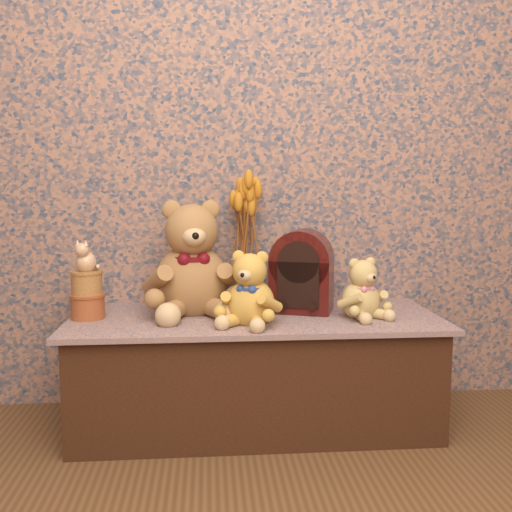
{
  "coord_description": "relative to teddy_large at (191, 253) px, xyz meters",
  "views": [
    {
      "loc": [
        -0.18,
        -0.98,
        0.95
      ],
      "look_at": [
        0.0,
        1.16,
        0.68
      ],
      "focal_mm": 40.33,
      "sensor_mm": 36.0,
      "label": 1
    }
  ],
  "objects": [
    {
      "name": "display_shelf",
      "position": [
        0.25,
        -0.07,
        -0.46
      ],
      "size": [
        1.43,
        0.6,
        0.44
      ],
      "primitive_type": "cube",
      "color": "navy",
      "rests_on": "ground"
    },
    {
      "name": "teddy_large",
      "position": [
        0.0,
        0.0,
        0.0
      ],
      "size": [
        0.44,
        0.5,
        0.48
      ],
      "primitive_type": null,
      "rotation": [
        0.0,
        0.0,
        0.14
      ],
      "color": "#A06D3E",
      "rests_on": "display_shelf"
    },
    {
      "name": "teddy_medium",
      "position": [
        0.22,
        -0.2,
        -0.1
      ],
      "size": [
        0.32,
        0.34,
        0.29
      ],
      "primitive_type": null,
      "rotation": [
        0.0,
        0.0,
        -0.42
      ],
      "color": "gold",
      "rests_on": "display_shelf"
    },
    {
      "name": "teddy_small",
      "position": [
        0.65,
        -0.13,
        -0.12
      ],
      "size": [
        0.27,
        0.29,
        0.25
      ],
      "primitive_type": null,
      "rotation": [
        0.0,
        0.0,
        0.42
      ],
      "color": "tan",
      "rests_on": "display_shelf"
    },
    {
      "name": "cathedral_radio",
      "position": [
        0.44,
        -0.01,
        -0.08
      ],
      "size": [
        0.28,
        0.24,
        0.33
      ],
      "primitive_type": null,
      "rotation": [
        0.0,
        0.0,
        -0.33
      ],
      "color": "#320909",
      "rests_on": "display_shelf"
    },
    {
      "name": "ceramic_vase",
      "position": [
        0.22,
        0.09,
        -0.14
      ],
      "size": [
        0.14,
        0.14,
        0.2
      ],
      "primitive_type": "cylinder",
      "rotation": [
        0.0,
        0.0,
        0.13
      ],
      "color": "tan",
      "rests_on": "display_shelf"
    },
    {
      "name": "dried_stalks",
      "position": [
        0.22,
        0.09,
        0.17
      ],
      "size": [
        0.27,
        0.27,
        0.42
      ],
      "primitive_type": null,
      "rotation": [
        0.0,
        0.0,
        -0.24
      ],
      "color": "orange",
      "rests_on": "ceramic_vase"
    },
    {
      "name": "biscuit_tin_lower",
      "position": [
        -0.39,
        -0.07,
        -0.19
      ],
      "size": [
        0.16,
        0.16,
        0.09
      ],
      "primitive_type": "cylinder",
      "rotation": [
        0.0,
        0.0,
        0.26
      ],
      "color": "#B07433",
      "rests_on": "display_shelf"
    },
    {
      "name": "biscuit_tin_upper",
      "position": [
        -0.39,
        -0.07,
        -0.1
      ],
      "size": [
        0.14,
        0.14,
        0.09
      ],
      "primitive_type": "cylinder",
      "rotation": [
        0.0,
        0.0,
        -0.29
      ],
      "color": "#D7B45E",
      "rests_on": "biscuit_tin_lower"
    },
    {
      "name": "cat_figurine",
      "position": [
        -0.39,
        -0.07,
        0.0
      ],
      "size": [
        0.11,
        0.12,
        0.12
      ],
      "primitive_type": null,
      "rotation": [
        0.0,
        0.0,
        -0.24
      ],
      "color": "silver",
      "rests_on": "biscuit_tin_upper"
    }
  ]
}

